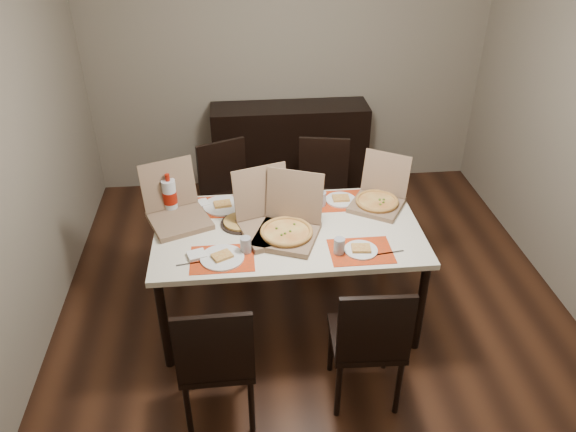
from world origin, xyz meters
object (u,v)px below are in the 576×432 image
(chair_far_right, at_px, (323,189))
(soda_bottle, at_px, (170,196))
(chair_near_left, at_px, (217,358))
(chair_near_right, at_px, (369,339))
(dip_bowl, at_px, (289,214))
(sideboard, at_px, (290,150))
(dining_table, at_px, (288,237))
(pizza_box_center, at_px, (288,228))
(chair_far_left, at_px, (228,193))

(chair_far_right, xyz_separation_m, soda_bottle, (-1.19, -0.63, 0.37))
(chair_near_left, height_order, chair_near_right, same)
(chair_near_left, relative_size, dip_bowl, 7.03)
(sideboard, xyz_separation_m, chair_near_right, (0.19, -2.70, 0.06))
(chair_near_right, bearing_deg, chair_near_left, -176.14)
(sideboard, relative_size, chair_near_right, 1.61)
(dining_table, height_order, dip_bowl, dip_bowl)
(pizza_box_center, bearing_deg, chair_near_right, -62.39)
(chair_near_left, distance_m, pizza_box_center, 1.00)
(dining_table, height_order, chair_near_left, chair_near_left)
(chair_far_left, relative_size, dip_bowl, 7.03)
(chair_near_left, bearing_deg, chair_near_right, 3.86)
(soda_bottle, bearing_deg, chair_far_left, 58.71)
(chair_far_right, bearing_deg, chair_far_left, 178.61)
(sideboard, bearing_deg, dip_bowl, -95.90)
(dip_bowl, distance_m, soda_bottle, 0.85)
(sideboard, height_order, chair_far_right, chair_far_right)
(chair_far_left, relative_size, chair_far_right, 1.00)
(sideboard, height_order, chair_far_left, chair_far_left)
(soda_bottle, bearing_deg, chair_near_right, -43.82)
(dining_table, relative_size, dip_bowl, 13.61)
(dip_bowl, relative_size, soda_bottle, 0.44)
(chair_far_left, bearing_deg, pizza_box_center, -68.82)
(chair_far_left, bearing_deg, dining_table, -66.61)
(chair_near_left, height_order, chair_far_left, same)
(chair_near_left, bearing_deg, chair_far_right, 64.46)
(chair_near_right, distance_m, chair_far_left, 1.96)
(sideboard, height_order, chair_near_left, chair_near_left)
(dining_table, xyz_separation_m, dip_bowl, (0.02, 0.16, 0.08))
(chair_far_left, bearing_deg, soda_bottle, -121.29)
(dining_table, xyz_separation_m, chair_far_right, (0.39, 0.93, -0.17))
(chair_near_right, xyz_separation_m, dip_bowl, (-0.36, 1.01, 0.25))
(dip_bowl, bearing_deg, chair_far_left, 118.86)
(sideboard, relative_size, soda_bottle, 5.00)
(dining_table, height_order, soda_bottle, soda_bottle)
(sideboard, relative_size, chair_far_right, 1.61)
(soda_bottle, bearing_deg, dip_bowl, -9.44)
(pizza_box_center, bearing_deg, dining_table, 84.01)
(chair_far_left, distance_m, soda_bottle, 0.84)
(sideboard, xyz_separation_m, chair_near_left, (-0.69, -2.76, 0.06))
(chair_far_right, bearing_deg, chair_near_left, -115.54)
(dining_table, relative_size, chair_near_left, 1.94)
(chair_near_left, height_order, soda_bottle, soda_bottle)
(chair_far_left, xyz_separation_m, soda_bottle, (-0.39, -0.65, 0.37))
(chair_near_left, xyz_separation_m, pizza_box_center, (0.48, 0.82, 0.30))
(chair_near_left, distance_m, chair_near_right, 0.88)
(dip_bowl, height_order, soda_bottle, soda_bottle)
(dining_table, bearing_deg, sideboard, 83.84)
(chair_near_right, height_order, pizza_box_center, pizza_box_center)
(chair_far_left, xyz_separation_m, chair_far_right, (0.79, -0.02, 0.00))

